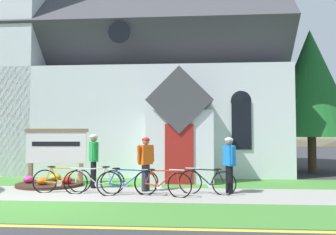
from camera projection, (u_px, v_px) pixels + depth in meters
The scene contains 18 objects.
ground at pixel (77, 183), 12.52m from camera, with size 140.00×140.00×0.00m, color #333335.
sidewalk_slab at pixel (90, 194), 10.14m from camera, with size 32.00×2.48×0.01m, color #99968E.
grass_verge at pixel (59, 211), 7.79m from camera, with size 32.00×2.24×0.01m, color #427F33.
church_lawn at pixel (111, 182), 12.61m from camera, with size 24.00×2.49×0.01m, color #427F33.
curb_paint_stripe at pixel (33, 226), 6.53m from camera, with size 28.00×0.16×0.01m, color yellow.
church_building at pixel (130, 80), 18.86m from camera, with size 14.40×12.03×12.41m.
church_sign at pixel (56, 147), 12.25m from camera, with size 2.26×0.21×1.93m.
flower_bed at pixel (50, 183), 11.70m from camera, with size 2.18×2.18×0.34m.
bicycle_orange at pixel (162, 183), 9.69m from camera, with size 1.68×0.55×0.79m.
bicycle_yellow at pixel (207, 182), 10.02m from camera, with size 1.65×0.42×0.78m.
bicycle_green at pixel (62, 180), 10.36m from camera, with size 1.68×0.43×0.81m.
bicycle_white at pixel (128, 182), 9.91m from camera, with size 1.69×0.61×0.81m.
bicycle_silver at pixel (94, 181), 10.11m from camera, with size 1.77×0.26×0.83m.
cyclist_in_orange_jersey at pixel (229, 161), 10.22m from camera, with size 0.35×0.76×1.64m.
cyclist_in_red_jersey at pixel (94, 156), 11.25m from camera, with size 0.41×0.71×1.74m.
cyclist_in_yellow_jersey at pixel (146, 160), 10.62m from camera, with size 0.46×0.63×1.64m.
roadside_conifer at pixel (311, 83), 16.11m from camera, with size 3.98×3.98×6.64m.
distant_hill at pixel (211, 143), 76.89m from camera, with size 93.37×53.87×16.40m, color #847A5B.
Camera 1 is at (4.23, -8.34, 1.72)m, focal length 37.20 mm.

